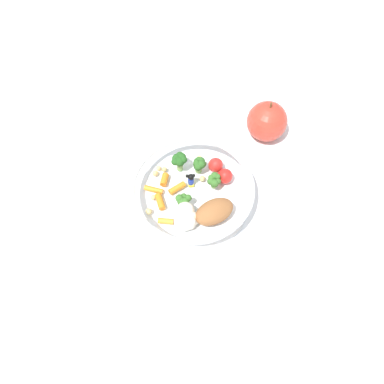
# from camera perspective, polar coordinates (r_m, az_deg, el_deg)

# --- Properties ---
(ground_plane) EXTENTS (2.40, 2.40, 0.00)m
(ground_plane) POSITION_cam_1_polar(r_m,az_deg,el_deg) (0.76, -0.59, -0.58)
(ground_plane) COLOR white
(food_container) EXTENTS (0.22, 0.22, 0.05)m
(food_container) POSITION_cam_1_polar(r_m,az_deg,el_deg) (0.73, 0.25, -0.39)
(food_container) COLOR white
(food_container) RESTS_ON ground_plane
(loose_apple) EXTENTS (0.08, 0.08, 0.09)m
(loose_apple) POSITION_cam_1_polar(r_m,az_deg,el_deg) (0.82, 10.59, 9.83)
(loose_apple) COLOR #BC3828
(loose_apple) RESTS_ON ground_plane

